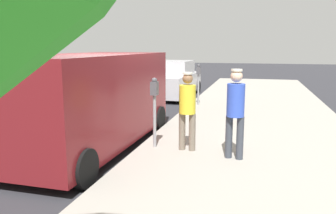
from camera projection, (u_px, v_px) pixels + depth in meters
ground_plane at (109, 142)px, 8.36m from camera, size 80.00×80.00×0.00m
sidewalk_slab at (256, 150)px, 7.47m from camera, size 5.00×32.00×0.15m
parking_meter_near at (154, 100)px, 7.29m from camera, size 0.14×0.18×1.52m
parking_meter_far at (198, 77)px, 12.64m from camera, size 0.14×0.18×1.52m
pedestrian_in_yellow at (187, 106)px, 7.09m from camera, size 0.36×0.34×1.65m
pedestrian_in_blue at (235, 108)px, 6.53m from camera, size 0.36×0.34×1.75m
parked_van at (90, 99)px, 7.65m from camera, size 2.22×5.24×2.15m
parked_sedan_ahead at (172, 80)px, 15.77m from camera, size 2.07×4.46×1.65m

